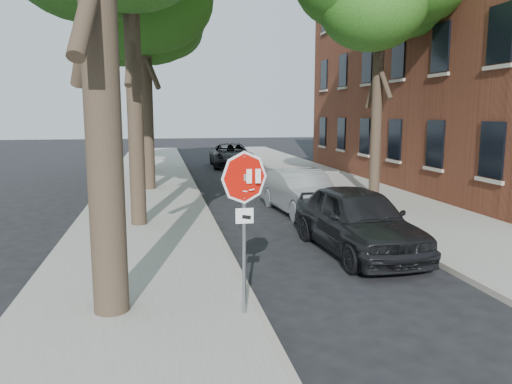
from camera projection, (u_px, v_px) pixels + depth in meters
The scene contains 12 objects.
ground at pixel (287, 316), 8.17m from camera, with size 120.00×120.00×0.00m, color black.
sidewalk_left at pixel (147, 198), 19.32m from camera, with size 4.00×55.00×0.12m, color gray.
sidewalk_right at pixel (354, 191), 20.92m from camera, with size 4.00×55.00×0.12m, color gray.
curb_left at pixel (200, 196), 19.71m from camera, with size 0.12×55.00×0.13m, color #9E9384.
curb_right at pixel (307, 192), 20.54m from camera, with size 0.12×55.00×0.13m, color #9E9384.
apartment_building at pixel (504, 18), 23.18m from camera, with size 12.20×20.20×15.30m.
stop_sign at pixel (244, 201), 7.70m from camera, with size 0.76×0.34×2.61m.
tree_far at pixel (142, 40), 26.99m from camera, with size 5.29×4.91×9.33m.
tree_right at pixel (379, 3), 17.97m from camera, with size 5.29×4.91×9.33m.
car_a at pixel (357, 220), 11.83m from camera, with size 1.87×4.66×1.59m, color black.
car_b at pixel (301, 192), 16.52m from camera, with size 1.53×4.40×1.45m, color #929599.
car_d at pixel (231, 155), 30.93m from camera, with size 2.42×5.25×1.46m, color black.
Camera 1 is at (-1.97, -7.51, 3.29)m, focal length 35.00 mm.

